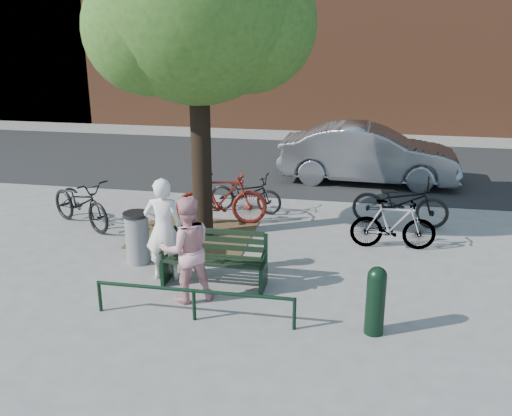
% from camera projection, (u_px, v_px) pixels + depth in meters
% --- Properties ---
extents(ground, '(90.00, 90.00, 0.00)m').
position_uv_depth(ground, '(215.00, 285.00, 9.67)').
color(ground, gray).
rests_on(ground, ground).
extents(dirt_pit, '(2.40, 2.00, 0.02)m').
position_uv_depth(dirt_pit, '(194.00, 234.00, 11.89)').
color(dirt_pit, brown).
rests_on(dirt_pit, ground).
extents(road, '(40.00, 7.00, 0.01)m').
position_uv_depth(road, '(283.00, 164.00, 17.59)').
color(road, black).
rests_on(road, ground).
extents(park_bench, '(1.74, 0.54, 0.97)m').
position_uv_depth(park_bench, '(215.00, 257.00, 9.59)').
color(park_bench, black).
rests_on(park_bench, ground).
extents(guard_railing, '(3.06, 0.06, 0.51)m').
position_uv_depth(guard_railing, '(194.00, 295.00, 8.42)').
color(guard_railing, black).
rests_on(guard_railing, ground).
extents(street_tree, '(4.20, 3.80, 6.50)m').
position_uv_depth(street_tree, '(200.00, 11.00, 10.44)').
color(street_tree, black).
rests_on(street_tree, ground).
extents(person_left, '(0.70, 0.51, 1.80)m').
position_uv_depth(person_left, '(164.00, 229.00, 9.65)').
color(person_left, white).
rests_on(person_left, ground).
extents(person_right, '(1.05, 0.97, 1.72)m').
position_uv_depth(person_right, '(187.00, 249.00, 8.91)').
color(person_right, '#D39195').
rests_on(person_right, ground).
extents(bollard, '(0.28, 0.28, 1.03)m').
position_uv_depth(bollard, '(376.00, 298.00, 8.02)').
color(bollard, black).
rests_on(bollard, ground).
extents(litter_bin, '(0.47, 0.47, 0.97)m').
position_uv_depth(litter_bin, '(137.00, 237.00, 10.40)').
color(litter_bin, gray).
rests_on(litter_bin, ground).
extents(bicycle_a, '(2.10, 1.67, 1.07)m').
position_uv_depth(bicycle_a, '(81.00, 203.00, 12.22)').
color(bicycle_a, black).
rests_on(bicycle_a, ground).
extents(bicycle_b, '(2.06, 1.02, 1.19)m').
position_uv_depth(bicycle_b, '(221.00, 199.00, 12.28)').
color(bicycle_b, '#56120C').
rests_on(bicycle_b, ground).
extents(bicycle_c, '(1.80, 0.84, 0.91)m').
position_uv_depth(bicycle_c, '(246.00, 193.00, 13.15)').
color(bicycle_c, black).
rests_on(bicycle_c, ground).
extents(bicycle_d, '(1.66, 0.53, 0.99)m').
position_uv_depth(bicycle_d, '(393.00, 225.00, 11.04)').
color(bicycle_d, gray).
rests_on(bicycle_d, ground).
extents(bicycle_e, '(2.09, 0.90, 1.07)m').
position_uv_depth(bicycle_e, '(400.00, 202.00, 12.26)').
color(bicycle_e, black).
rests_on(bicycle_e, ground).
extents(parked_car, '(4.84, 1.88, 1.57)m').
position_uv_depth(parked_car, '(369.00, 154.00, 15.43)').
color(parked_car, slate).
rests_on(parked_car, ground).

